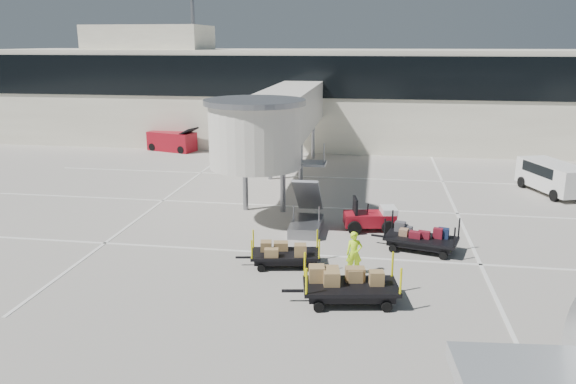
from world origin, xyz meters
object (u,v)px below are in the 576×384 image
object	(u,v)px
suitcase_cart	(421,240)
box_cart_near	(358,286)
belt_loader	(172,141)
minivan	(552,175)
box_cart_far	(285,255)
baggage_tug	(371,218)
ground_worker	(354,253)

from	to	relation	value
suitcase_cart	box_cart_near	world-z (taller)	box_cart_near
box_cart_near	belt_loader	xyz separation A→B (m)	(-15.99, 25.58, 0.17)
belt_loader	minivan	bearing A→B (deg)	-2.23
suitcase_cart	box_cart_far	world-z (taller)	suitcase_cart
belt_loader	box_cart_far	bearing A→B (deg)	-43.27
box_cart_far	minivan	distance (m)	19.22
suitcase_cart	box_cart_near	size ratio (longest dim) A/B	0.93
box_cart_far	box_cart_near	bearing A→B (deg)	-52.92
suitcase_cart	box_cart_far	xyz separation A→B (m)	(-5.43, -2.53, -0.03)
box_cart_far	belt_loader	xyz separation A→B (m)	(-13.04, 22.79, 0.30)
box_cart_far	minivan	bearing A→B (deg)	35.14
suitcase_cart	belt_loader	xyz separation A→B (m)	(-18.47, 20.26, 0.26)
baggage_tug	belt_loader	size ratio (longest dim) A/B	0.58
box_cart_far	minivan	size ratio (longest dim) A/B	0.67
suitcase_cart	ground_worker	world-z (taller)	ground_worker
ground_worker	minivan	size ratio (longest dim) A/B	0.33
box_cart_near	box_cart_far	size ratio (longest dim) A/B	1.18
box_cart_far	ground_worker	bearing A→B (deg)	-17.65
baggage_tug	box_cart_far	world-z (taller)	baggage_tug
baggage_tug	minivan	world-z (taller)	minivan
ground_worker	minivan	distance (m)	17.69
baggage_tug	ground_worker	bearing A→B (deg)	-106.28
ground_worker	minivan	world-z (taller)	minivan
box_cart_far	minivan	xyz separation A→B (m)	(13.68, 13.49, 0.61)
box_cart_near	minivan	distance (m)	19.51
box_cart_near	box_cart_far	xyz separation A→B (m)	(-2.95, 2.80, -0.13)
suitcase_cart	belt_loader	size ratio (longest dim) A/B	0.84
minivan	baggage_tug	bearing A→B (deg)	-159.92
minivan	belt_loader	world-z (taller)	belt_loader
ground_worker	belt_loader	world-z (taller)	belt_loader
box_cart_near	ground_worker	xyz separation A→B (m)	(-0.23, 2.40, 0.25)
box_cart_far	ground_worker	distance (m)	2.78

